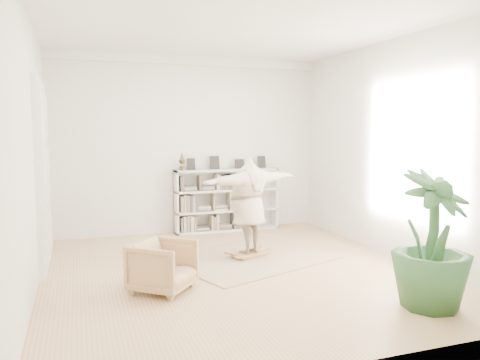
# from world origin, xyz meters

# --- Properties ---
(floor) EXTENTS (6.00, 6.00, 0.00)m
(floor) POSITION_xyz_m (0.00, 0.00, 0.00)
(floor) COLOR #A77E56
(floor) RESTS_ON ground
(room_shell) EXTENTS (6.00, 6.00, 6.00)m
(room_shell) POSITION_xyz_m (0.00, 2.94, 3.51)
(room_shell) COLOR silver
(room_shell) RESTS_ON floor
(doors) EXTENTS (0.09, 1.78, 2.92)m
(doors) POSITION_xyz_m (-2.70, 1.30, 1.40)
(doors) COLOR white
(doors) RESTS_ON floor
(bookshelf) EXTENTS (2.20, 0.35, 1.64)m
(bookshelf) POSITION_xyz_m (0.74, 2.82, 0.64)
(bookshelf) COLOR silver
(bookshelf) RESTS_ON floor
(armchair) EXTENTS (1.02, 1.02, 0.67)m
(armchair) POSITION_xyz_m (-1.18, -0.51, 0.33)
(armchair) COLOR tan
(armchair) RESTS_ON floor
(rug) EXTENTS (3.03, 2.74, 0.02)m
(rug) POSITION_xyz_m (0.43, 0.64, 0.01)
(rug) COLOR tan
(rug) RESTS_ON floor
(rocker_board) EXTENTS (0.61, 0.48, 0.11)m
(rocker_board) POSITION_xyz_m (0.43, 0.64, 0.07)
(rocker_board) COLOR olive
(rocker_board) RESTS_ON rug
(person) EXTENTS (2.00, 1.16, 1.57)m
(person) POSITION_xyz_m (0.43, 0.64, 0.92)
(person) COLOR #BEA98E
(person) RESTS_ON rocker_board
(houseplant) EXTENTS (1.16, 1.16, 1.64)m
(houseplant) POSITION_xyz_m (1.72, -2.13, 0.82)
(houseplant) COLOR #274F27
(houseplant) RESTS_ON floor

